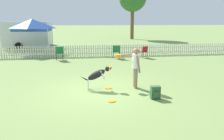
# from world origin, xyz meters

# --- Properties ---
(ground_plane) EXTENTS (240.00, 240.00, 0.00)m
(ground_plane) POSITION_xyz_m (0.00, 0.00, 0.00)
(ground_plane) COLOR olive
(handler_person) EXTENTS (0.92, 0.66, 1.55)m
(handler_person) POSITION_xyz_m (1.38, 0.31, 0.97)
(handler_person) COLOR #8C664C
(handler_person) RESTS_ON ground_plane
(leaping_dog) EXTENTS (1.23, 0.30, 0.94)m
(leaping_dog) POSITION_xyz_m (-0.03, 0.31, 0.58)
(leaping_dog) COLOR black
(leaping_dog) RESTS_ON ground_plane
(frisbee_near_handler) EXTENTS (0.25, 0.25, 0.02)m
(frisbee_near_handler) POSITION_xyz_m (0.32, -1.04, 0.01)
(frisbee_near_handler) COLOR orange
(frisbee_near_handler) RESTS_ON ground_plane
(frisbee_near_dog) EXTENTS (0.25, 0.25, 0.02)m
(frisbee_near_dog) POSITION_xyz_m (0.39, 0.38, 0.01)
(frisbee_near_dog) COLOR orange
(frisbee_near_dog) RESTS_ON ground_plane
(backpack_on_grass) EXTENTS (0.31, 0.24, 0.44)m
(backpack_on_grass) POSITION_xyz_m (1.81, -1.00, 0.22)
(backpack_on_grass) COLOR #2D5633
(backpack_on_grass) RESTS_ON ground_plane
(picket_fence) EXTENTS (23.04, 0.04, 0.85)m
(picket_fence) POSITION_xyz_m (0.00, 8.10, 0.43)
(picket_fence) COLOR silver
(picket_fence) RESTS_ON ground_plane
(folding_chair_blue_left) EXTENTS (0.58, 0.59, 0.92)m
(folding_chair_blue_left) POSITION_xyz_m (1.76, 7.12, 0.55)
(folding_chair_blue_left) COLOR #333338
(folding_chair_blue_left) RESTS_ON ground_plane
(folding_chair_center) EXTENTS (0.58, 0.60, 0.92)m
(folding_chair_center) POSITION_xyz_m (-2.06, 6.92, 0.56)
(folding_chair_center) COLOR #333338
(folding_chair_center) RESTS_ON ground_plane
(folding_chair_green_right) EXTENTS (0.60, 0.61, 0.83)m
(folding_chair_green_right) POSITION_xyz_m (3.72, 7.08, 0.50)
(folding_chair_green_right) COLOR #333338
(folding_chair_green_right) RESTS_ON ground_plane
(canopy_tent_main) EXTENTS (2.67, 2.67, 2.71)m
(canopy_tent_main) POSITION_xyz_m (-4.38, 10.46, 2.24)
(canopy_tent_main) COLOR silver
(canopy_tent_main) RESTS_ON ground_plane
(equipment_trailer) EXTENTS (5.01, 2.63, 2.47)m
(equipment_trailer) POSITION_xyz_m (-5.61, 14.02, 1.30)
(equipment_trailer) COLOR silver
(equipment_trailer) RESTS_ON ground_plane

